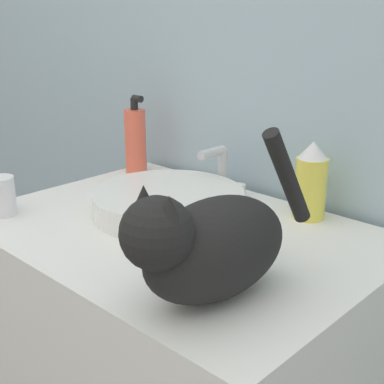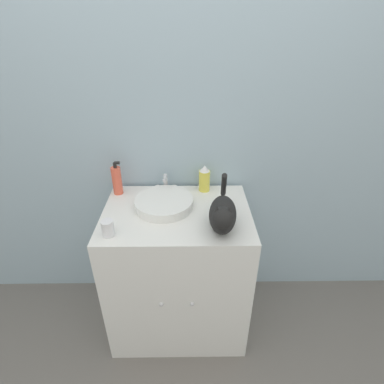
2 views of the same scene
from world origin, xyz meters
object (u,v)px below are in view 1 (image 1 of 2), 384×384
(spray_bottle, at_px, (311,182))
(cup, at_px, (1,196))
(soap_bottle, at_px, (135,140))
(cat, at_px, (208,244))

(spray_bottle, xyz_separation_m, cup, (-0.49, -0.44, -0.04))
(soap_bottle, distance_m, spray_bottle, 0.53)
(soap_bottle, xyz_separation_m, spray_bottle, (0.53, 0.03, -0.01))
(cat, distance_m, soap_bottle, 0.70)
(cat, height_order, cup, cat)
(cat, xyz_separation_m, soap_bottle, (-0.60, 0.37, -0.00))
(soap_bottle, relative_size, spray_bottle, 1.26)
(cup, bearing_deg, spray_bottle, 42.00)
(spray_bottle, bearing_deg, cat, -79.96)
(cat, relative_size, cup, 4.53)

